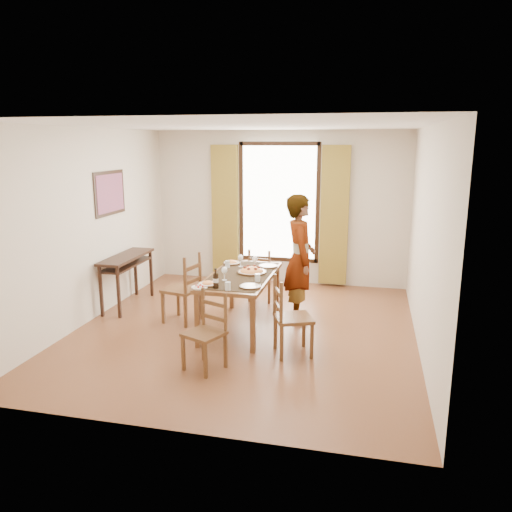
% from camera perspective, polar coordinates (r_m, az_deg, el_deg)
% --- Properties ---
extents(ground, '(5.00, 5.00, 0.00)m').
position_cam_1_polar(ground, '(6.87, -1.27, -8.44)').
color(ground, '#4F2C18').
rests_on(ground, ground).
extents(room_shell, '(4.60, 5.10, 2.74)m').
position_cam_1_polar(room_shell, '(6.59, -1.10, 4.56)').
color(room_shell, beige).
rests_on(room_shell, ground).
extents(console_table, '(0.38, 1.20, 0.80)m').
position_cam_1_polar(console_table, '(7.91, -14.58, -0.77)').
color(console_table, black).
rests_on(console_table, ground).
extents(dining_table, '(0.82, 1.67, 0.76)m').
position_cam_1_polar(dining_table, '(6.73, -1.74, -2.74)').
color(dining_table, brown).
rests_on(dining_table, ground).
extents(chair_west, '(0.53, 0.53, 0.99)m').
position_cam_1_polar(chair_west, '(7.09, -8.28, -3.92)').
color(chair_west, brown).
rests_on(chair_west, ground).
extents(chair_north, '(0.41, 0.41, 0.86)m').
position_cam_1_polar(chair_north, '(7.97, 0.65, -2.35)').
color(chair_north, brown).
rests_on(chair_north, ground).
extents(chair_south, '(0.51, 0.51, 0.88)m').
position_cam_1_polar(chair_south, '(5.66, -5.73, -8.82)').
color(chair_south, brown).
rests_on(chair_south, ground).
extents(chair_east, '(0.55, 0.55, 0.96)m').
position_cam_1_polar(chair_east, '(5.99, 3.98, -7.19)').
color(chair_east, brown).
rests_on(chair_east, ground).
extents(man, '(0.87, 0.76, 1.81)m').
position_cam_1_polar(man, '(7.00, 5.04, -0.33)').
color(man, gray).
rests_on(man, ground).
extents(plate_sw, '(0.27, 0.27, 0.05)m').
position_cam_1_polar(plate_sw, '(6.26, -5.52, -3.07)').
color(plate_sw, silver).
rests_on(plate_sw, dining_table).
extents(plate_se, '(0.27, 0.27, 0.05)m').
position_cam_1_polar(plate_se, '(6.14, -0.68, -3.32)').
color(plate_se, silver).
rests_on(plate_se, dining_table).
extents(plate_nw, '(0.27, 0.27, 0.05)m').
position_cam_1_polar(plate_nw, '(7.31, -2.77, -0.68)').
color(plate_nw, silver).
rests_on(plate_nw, dining_table).
extents(plate_ne, '(0.27, 0.27, 0.05)m').
position_cam_1_polar(plate_ne, '(7.14, 1.41, -1.01)').
color(plate_ne, silver).
rests_on(plate_ne, dining_table).
extents(pasta_platter, '(0.40, 0.40, 0.10)m').
position_cam_1_polar(pasta_platter, '(6.79, -0.49, -1.54)').
color(pasta_platter, red).
rests_on(pasta_platter, dining_table).
extents(caprese_plate, '(0.20, 0.20, 0.04)m').
position_cam_1_polar(caprese_plate, '(6.14, -6.48, -3.48)').
color(caprese_plate, silver).
rests_on(caprese_plate, dining_table).
extents(wine_glass_a, '(0.08, 0.08, 0.18)m').
position_cam_1_polar(wine_glass_a, '(6.43, -3.62, -2.01)').
color(wine_glass_a, white).
rests_on(wine_glass_a, dining_table).
extents(wine_glass_b, '(0.08, 0.08, 0.18)m').
position_cam_1_polar(wine_glass_b, '(7.01, -0.13, -0.70)').
color(wine_glass_b, white).
rests_on(wine_glass_b, dining_table).
extents(wine_glass_c, '(0.08, 0.08, 0.18)m').
position_cam_1_polar(wine_glass_c, '(7.10, -1.78, -0.54)').
color(wine_glass_c, white).
rests_on(wine_glass_c, dining_table).
extents(tumbler_a, '(0.07, 0.07, 0.10)m').
position_cam_1_polar(tumbler_a, '(6.38, 0.18, -2.49)').
color(tumbler_a, silver).
rests_on(tumbler_a, dining_table).
extents(tumbler_b, '(0.07, 0.07, 0.10)m').
position_cam_1_polar(tumbler_b, '(7.08, -3.29, -0.94)').
color(tumbler_b, silver).
rests_on(tumbler_b, dining_table).
extents(tumbler_c, '(0.07, 0.07, 0.10)m').
position_cam_1_polar(tumbler_c, '(6.02, -3.24, -3.45)').
color(tumbler_c, silver).
rests_on(tumbler_c, dining_table).
extents(wine_bottle, '(0.07, 0.07, 0.25)m').
position_cam_1_polar(wine_bottle, '(6.09, -4.63, -2.56)').
color(wine_bottle, black).
rests_on(wine_bottle, dining_table).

